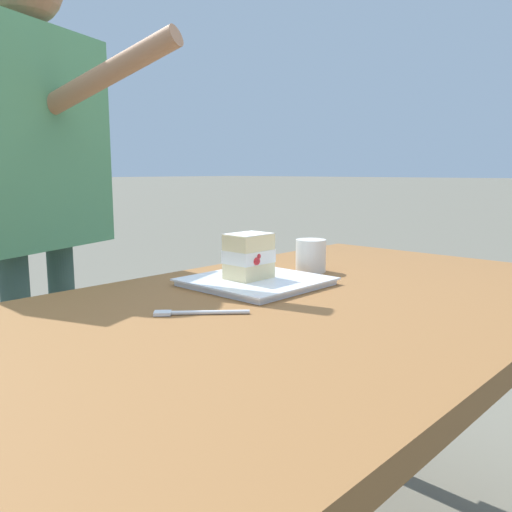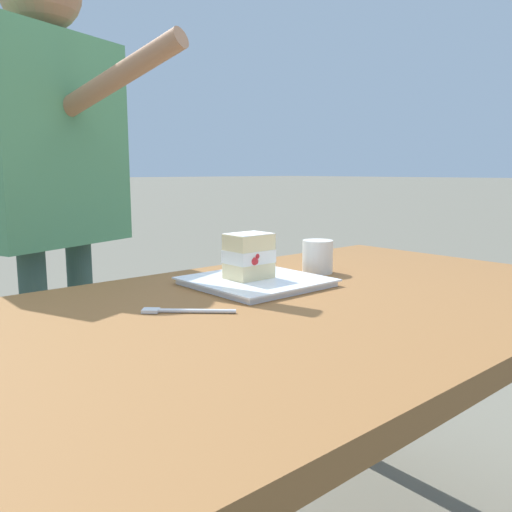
{
  "view_description": "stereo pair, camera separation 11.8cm",
  "coord_description": "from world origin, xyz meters",
  "px_view_note": "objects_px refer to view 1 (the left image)",
  "views": [
    {
      "loc": [
        0.72,
        0.63,
        0.99
      ],
      "look_at": [
        -0.13,
        -0.16,
        0.81
      ],
      "focal_mm": 37.16,
      "sensor_mm": 36.0,
      "label": 1
    },
    {
      "loc": [
        0.64,
        0.71,
        0.99
      ],
      "look_at": [
        -0.13,
        -0.16,
        0.81
      ],
      "focal_mm": 37.16,
      "sensor_mm": 36.0,
      "label": 2
    }
  ],
  "objects_px": {
    "diner_person": "(32,150)",
    "dessert_plate": "(256,282)",
    "dessert_fork": "(195,313)",
    "coffee_cup": "(311,255)",
    "cake_slice": "(249,256)",
    "patio_table": "(272,356)"
  },
  "relations": [
    {
      "from": "dessert_plate",
      "to": "diner_person",
      "type": "bearing_deg",
      "value": -69.57
    },
    {
      "from": "diner_person",
      "to": "patio_table",
      "type": "bearing_deg",
      "value": 97.01
    },
    {
      "from": "cake_slice",
      "to": "coffee_cup",
      "type": "distance_m",
      "value": 0.23
    },
    {
      "from": "cake_slice",
      "to": "diner_person",
      "type": "distance_m",
      "value": 0.66
    },
    {
      "from": "patio_table",
      "to": "dessert_fork",
      "type": "relative_size",
      "value": 12.46
    },
    {
      "from": "cake_slice",
      "to": "dessert_plate",
      "type": "bearing_deg",
      "value": 131.73
    },
    {
      "from": "dessert_fork",
      "to": "coffee_cup",
      "type": "bearing_deg",
      "value": -168.14
    },
    {
      "from": "coffee_cup",
      "to": "diner_person",
      "type": "relative_size",
      "value": 0.05
    },
    {
      "from": "patio_table",
      "to": "dessert_fork",
      "type": "bearing_deg",
      "value": -29.33
    },
    {
      "from": "dessert_plate",
      "to": "cake_slice",
      "type": "bearing_deg",
      "value": -48.27
    },
    {
      "from": "dessert_plate",
      "to": "patio_table",
      "type": "bearing_deg",
      "value": 51.38
    },
    {
      "from": "patio_table",
      "to": "dessert_plate",
      "type": "xyz_separation_m",
      "value": [
        -0.13,
        -0.16,
        0.1
      ]
    },
    {
      "from": "diner_person",
      "to": "dessert_fork",
      "type": "bearing_deg",
      "value": 87.1
    },
    {
      "from": "dessert_fork",
      "to": "coffee_cup",
      "type": "distance_m",
      "value": 0.48
    },
    {
      "from": "diner_person",
      "to": "dessert_plate",
      "type": "bearing_deg",
      "value": 110.43
    },
    {
      "from": "dessert_plate",
      "to": "cake_slice",
      "type": "xyz_separation_m",
      "value": [
        0.01,
        -0.01,
        0.06
      ]
    },
    {
      "from": "coffee_cup",
      "to": "diner_person",
      "type": "bearing_deg",
      "value": -53.32
    },
    {
      "from": "coffee_cup",
      "to": "cake_slice",
      "type": "bearing_deg",
      "value": -0.67
    },
    {
      "from": "patio_table",
      "to": "diner_person",
      "type": "xyz_separation_m",
      "value": [
        0.09,
        -0.76,
        0.4
      ]
    },
    {
      "from": "patio_table",
      "to": "dessert_fork",
      "type": "distance_m",
      "value": 0.18
    },
    {
      "from": "dessert_plate",
      "to": "diner_person",
      "type": "distance_m",
      "value": 0.7
    },
    {
      "from": "dessert_plate",
      "to": "diner_person",
      "type": "relative_size",
      "value": 0.17
    }
  ]
}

